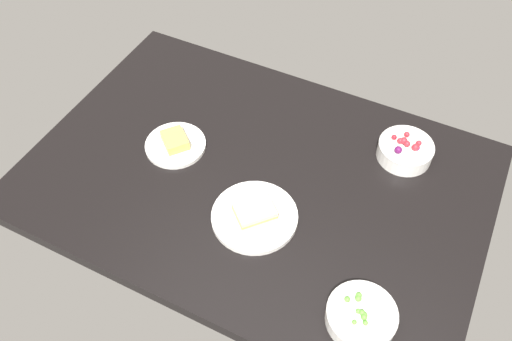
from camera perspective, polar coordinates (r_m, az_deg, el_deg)
name	(u,v)px	position (r cm, az deg, el deg)	size (l,w,h in cm)	color
dining_table	(256,180)	(149.94, 0.00, -0.97)	(125.21, 86.02, 4.00)	black
bowl_peas	(361,316)	(126.05, 11.17, -14.95)	(16.11, 16.11, 5.50)	white
bowl_berries	(405,150)	(156.44, 15.63, 2.13)	(15.57, 15.57, 6.88)	white
plate_sandwich	(255,215)	(138.55, -0.15, -4.80)	(22.55, 22.55, 4.75)	white
plate_cheese	(175,144)	(156.22, -8.60, 2.85)	(17.55, 17.55, 4.13)	white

